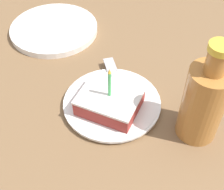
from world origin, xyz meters
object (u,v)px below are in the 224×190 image
Objects in this scene: plate at (112,103)px; bottle at (204,101)px; cake_slice at (110,101)px; fork at (115,79)px; side_plate at (54,29)px.

bottle is (0.01, -0.18, 0.08)m from plate.
bottle is (0.03, -0.18, 0.05)m from cake_slice.
cake_slice is (-0.02, -0.00, 0.03)m from plate.
cake_slice is at bearing -164.03° from fork.
bottle reaches higher than fork.
bottle is 0.91× the size of side_plate.
bottle reaches higher than plate.
plate is at bearing -162.14° from fork.
side_plate is at bearing 54.36° from plate.
fork is (0.06, 0.02, 0.01)m from plate.
plate is 0.32m from side_plate.
plate is at bearing 8.98° from cake_slice.
bottle reaches higher than side_plate.
cake_slice is at bearing 98.07° from bottle.
cake_slice reaches higher than plate.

